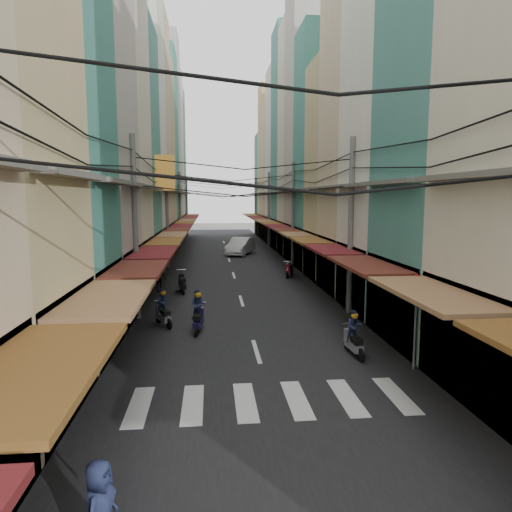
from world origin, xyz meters
TOP-DOWN VIEW (x-y plane):
  - ground at (0.00, 0.00)m, footprint 160.00×160.00m
  - road at (0.00, 20.00)m, footprint 10.00×80.00m
  - sidewalk_left at (-6.50, 20.00)m, footprint 3.00×80.00m
  - sidewalk_right at (6.50, 20.00)m, footprint 3.00×80.00m
  - crosswalk at (-0.00, -6.00)m, footprint 7.55×2.40m
  - building_row_left at (-7.92, 16.56)m, footprint 7.80×67.67m
  - building_row_right at (7.92, 16.45)m, footprint 7.80×68.98m
  - utility_poles at (0.00, 15.01)m, footprint 10.20×66.13m
  - white_car at (1.23, 25.68)m, footprint 6.23×4.13m
  - bicycle at (5.95, -2.70)m, footprint 1.77×0.86m
  - moving_scooters at (-0.61, 3.39)m, footprint 7.83×17.59m
  - parked_scooters at (3.49, -3.09)m, footprint 12.49×11.78m
  - pedestrians at (-3.93, 1.93)m, footprint 12.64×21.90m
  - traffic_sign at (4.78, -4.24)m, footprint 0.10×0.68m

SIDE VIEW (x-z plane):
  - ground at x=0.00m, z-range 0.00..0.00m
  - white_car at x=1.23m, z-range -1.02..1.02m
  - bicycle at x=5.95m, z-range -0.58..0.58m
  - road at x=0.00m, z-range 0.00..0.02m
  - crosswalk at x=0.00m, z-range 0.02..0.03m
  - sidewalk_left at x=-6.50m, z-range 0.00..0.06m
  - sidewalk_right at x=6.50m, z-range 0.00..0.06m
  - parked_scooters at x=3.49m, z-range -0.03..0.96m
  - moving_scooters at x=-0.61m, z-range -0.36..1.38m
  - pedestrians at x=-3.93m, z-range -0.03..1.96m
  - traffic_sign at x=4.78m, z-range 0.73..3.82m
  - utility_poles at x=0.00m, z-range 2.49..10.69m
  - building_row_right at x=7.92m, z-range -1.89..20.71m
  - building_row_left at x=-7.92m, z-range -2.07..21.63m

